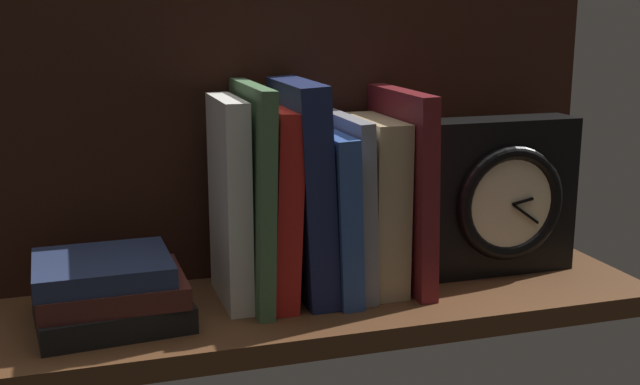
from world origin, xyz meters
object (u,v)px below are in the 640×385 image
framed_clock (500,197)px  book_white_catcher (230,202)px  book_tan_shortstories (374,203)px  book_green_romantic (251,194)px  book_navy_bierce (302,190)px  book_blue_modern (329,211)px  book_red_requiem (274,203)px  book_gray_chess (349,203)px  book_stack_side (109,292)px  book_maroon_dawkins (401,188)px

framed_clock → book_white_catcher: bearing=179.8°
book_tan_shortstories → framed_clock: book_tan_shortstories is taller
book_green_romantic → book_navy_bierce: (6.00, 0.00, 0.09)cm
book_blue_modern → book_red_requiem: bearing=180.0°
book_blue_modern → book_tan_shortstories: book_tan_shortstories is taller
book_blue_modern → book_gray_chess: book_gray_chess is taller
book_green_romantic → book_tan_shortstories: size_ratio=1.22×
book_white_catcher → book_tan_shortstories: (17.46, -0.00, -1.50)cm
book_green_romantic → book_blue_modern: bearing=0.0°
book_tan_shortstories → book_stack_side: 32.03cm
book_white_catcher → book_stack_side: bearing=-167.5°
book_white_catcher → framed_clock: (34.25, -0.11, -1.92)cm
framed_clock → book_stack_side: 48.47cm
book_navy_bierce → book_maroon_dawkins: 12.39cm
book_navy_bierce → book_blue_modern: bearing=0.0°
book_tan_shortstories → book_stack_side: size_ratio=1.23×
book_green_romantic → book_blue_modern: book_green_romantic is taller
framed_clock → book_gray_chess: bearing=179.7°
book_red_requiem → book_navy_bierce: book_navy_bierce is taller
book_navy_bierce → book_gray_chess: 6.06cm
book_red_requiem → book_stack_side: book_red_requiem is taller
book_gray_chess → book_green_romantic: bearing=180.0°
book_navy_bierce → book_blue_modern: size_ratio=1.30×
book_green_romantic → book_gray_chess: size_ratio=1.19×
book_maroon_dawkins → framed_clock: size_ratio=1.20×
book_white_catcher → book_blue_modern: (11.78, -0.00, -2.07)cm
book_white_catcher → book_navy_bierce: bearing=-0.0°
book_green_romantic → book_gray_chess: (11.69, 0.00, -1.99)cm
book_navy_bierce → book_tan_shortstories: size_ratio=1.23×
book_blue_modern → book_stack_side: book_blue_modern is taller
book_white_catcher → book_gray_chess: 14.28cm
book_blue_modern → book_tan_shortstories: (5.68, 0.00, 0.56)cm
book_gray_chess → framed_clock: book_gray_chess is taller
book_green_romantic → book_stack_side: 18.74cm
book_green_romantic → framed_clock: book_green_romantic is taller
book_tan_shortstories → framed_clock: 16.79cm
book_blue_modern → framed_clock: (22.47, -0.11, 0.14)cm
framed_clock → book_stack_side: size_ratio=1.18×
book_blue_modern → book_gray_chess: 2.56cm
book_red_requiem → book_green_romantic: bearing=180.0°
book_red_requiem → book_navy_bierce: (3.39, 0.00, 1.36)cm
book_white_catcher → framed_clock: book_white_catcher is taller
book_navy_bierce → book_gray_chess: bearing=0.0°
book_tan_shortstories → book_blue_modern: bearing=180.0°
book_green_romantic → book_navy_bierce: size_ratio=0.99×
book_red_requiem → book_blue_modern: size_ratio=1.16×
book_navy_bierce → book_gray_chess: size_ratio=1.20×
book_white_catcher → book_gray_chess: size_ratio=1.12×
book_blue_modern → book_gray_chess: size_ratio=0.93×
book_red_requiem → book_blue_modern: book_red_requiem is taller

